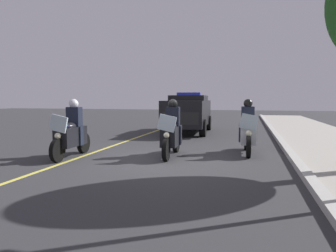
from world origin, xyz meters
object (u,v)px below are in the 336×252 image
at_px(police_motorcycle_lead_left, 71,134).
at_px(police_suv, 188,112).
at_px(police_motorcycle_trailing, 248,131).
at_px(police_motorcycle_lead_right, 172,133).

relative_size(police_motorcycle_lead_left, police_suv, 0.43).
xyz_separation_m(police_motorcycle_trailing, police_suv, (-5.52, -2.96, 0.37)).
height_order(police_motorcycle_lead_left, police_suv, police_suv).
xyz_separation_m(police_motorcycle_lead_right, police_motorcycle_trailing, (-1.06, 2.21, 0.00)).
height_order(police_motorcycle_lead_right, police_suv, police_suv).
height_order(police_motorcycle_lead_left, police_motorcycle_lead_right, same).
bearing_deg(police_motorcycle_trailing, police_motorcycle_lead_left, -68.76).
relative_size(police_motorcycle_lead_right, police_motorcycle_trailing, 1.00).
relative_size(police_motorcycle_lead_left, police_motorcycle_lead_right, 1.00).
bearing_deg(police_motorcycle_lead_left, police_motorcycle_trailing, 111.24).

